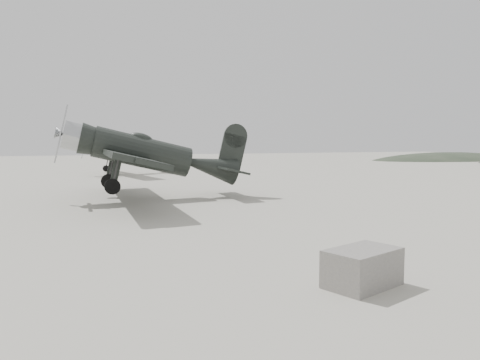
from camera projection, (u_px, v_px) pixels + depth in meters
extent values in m
plane|color=gray|center=(209.00, 223.00, 17.77)|extent=(160.00, 160.00, 0.00)
ellipsoid|color=#273224|center=(449.00, 160.00, 72.14)|extent=(32.00, 16.00, 5.20)
cylinder|color=black|center=(142.00, 153.00, 24.48)|extent=(5.01, 1.62, 1.59)
cone|color=black|center=(211.00, 151.00, 25.72)|extent=(2.96, 1.49, 1.48)
cylinder|color=#AAACAE|center=(72.00, 154.00, 23.33)|extent=(1.03, 1.41, 1.41)
cone|color=#AAACAE|center=(57.00, 154.00, 23.10)|extent=(0.40, 0.64, 0.64)
cube|color=#AAACAE|center=(59.00, 154.00, 23.13)|extent=(0.07, 0.20, 2.95)
ellipsoid|color=black|center=(138.00, 140.00, 24.34)|extent=(1.25, 0.78, 0.52)
cube|color=black|center=(127.00, 161.00, 24.25)|extent=(2.46, 13.65, 0.25)
cube|color=black|center=(227.00, 150.00, 26.02)|extent=(1.28, 4.78, 0.11)
cube|color=black|center=(230.00, 133.00, 25.99)|extent=(1.36, 0.12, 2.05)
cylinder|color=black|center=(121.00, 194.00, 22.79)|extent=(0.77, 0.19, 0.77)
cylinder|color=black|center=(116.00, 188.00, 25.67)|extent=(0.77, 0.19, 0.77)
cylinder|color=#333333|center=(121.00, 179.00, 22.73)|extent=(0.13, 0.13, 1.59)
cylinder|color=#333333|center=(116.00, 174.00, 25.61)|extent=(0.13, 0.13, 1.59)
cylinder|color=black|center=(232.00, 160.00, 26.16)|extent=(0.25, 0.09, 0.25)
cylinder|color=#AFB3B4|center=(122.00, 154.00, 41.98)|extent=(5.45, 2.23, 1.13)
cone|color=#AFB3B4|center=(159.00, 153.00, 43.87)|extent=(2.02, 1.39, 1.03)
cone|color=#AFB3B4|center=(88.00, 154.00, 40.41)|extent=(0.83, 1.17, 1.07)
cube|color=#AFB3B4|center=(83.00, 155.00, 40.20)|extent=(0.08, 0.15, 2.26)
cube|color=#AFB3B4|center=(117.00, 147.00, 41.71)|extent=(4.28, 11.44, 0.18)
cube|color=#AFB3B4|center=(165.00, 153.00, 44.14)|extent=(1.64, 3.60, 0.08)
cube|color=#AFB3B4|center=(165.00, 146.00, 44.13)|extent=(0.92, 0.27, 1.33)
cylinder|color=black|center=(117.00, 172.00, 40.73)|extent=(0.59, 0.26, 0.57)
cylinder|color=black|center=(110.00, 171.00, 42.64)|extent=(0.59, 0.26, 0.57)
cylinder|color=#333333|center=(117.00, 166.00, 40.68)|extent=(0.11, 0.11, 1.23)
cylinder|color=#333333|center=(109.00, 164.00, 42.59)|extent=(0.11, 0.11, 1.23)
cylinder|color=black|center=(167.00, 156.00, 44.28)|extent=(0.20, 0.11, 0.18)
cube|color=slate|center=(362.00, 268.00, 10.05)|extent=(1.89, 1.53, 0.82)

